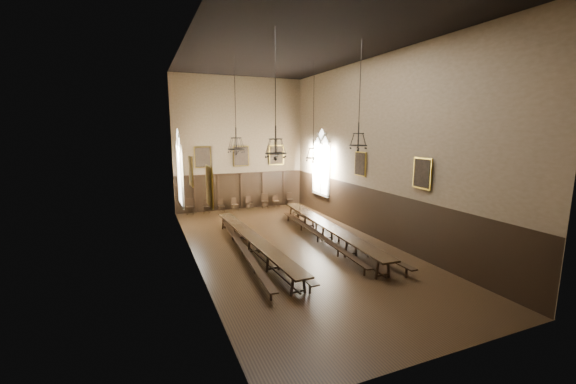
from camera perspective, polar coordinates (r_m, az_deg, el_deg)
floor at (r=16.98m, az=0.62°, el=-8.85°), size 9.00×18.00×0.02m
ceiling at (r=16.45m, az=0.68°, el=22.41°), size 9.00×18.00×0.02m
wall_back at (r=24.62m, az=-7.73°, el=7.65°), size 9.00×0.02×9.00m
wall_front at (r=8.62m, az=25.04°, el=2.51°), size 9.00×0.02×9.00m
wall_left at (r=14.91m, az=-15.58°, el=5.88°), size 0.02×18.00×9.00m
wall_right at (r=18.35m, az=13.79°, el=6.67°), size 0.02×18.00×9.00m
wainscot_panelling at (r=16.61m, az=0.63°, el=-4.74°), size 9.00×18.00×2.50m
table_left at (r=16.04m, az=-5.59°, el=-8.56°), size 1.13×9.89×0.77m
table_right at (r=17.86m, az=6.35°, el=-6.51°), size 1.43×10.77×0.84m
bench_left_outer at (r=15.96m, az=-7.48°, el=-9.09°), size 0.84×9.79×0.44m
bench_left_inner at (r=16.46m, az=-4.39°, el=-8.37°), size 0.65×10.44×0.47m
bench_right_inner at (r=17.60m, az=4.79°, el=-7.24°), size 0.78×9.42×0.42m
bench_right_outer at (r=17.78m, az=8.22°, el=-7.05°), size 0.57×10.28×0.46m
chair_0 at (r=24.09m, az=-15.55°, el=-2.73°), size 0.51×0.51×1.04m
chair_1 at (r=24.15m, az=-12.98°, el=-2.68°), size 0.51×0.52×0.91m
chair_2 at (r=24.35m, az=-10.73°, el=-2.53°), size 0.42×0.42×0.86m
chair_3 at (r=24.54m, az=-8.60°, el=-2.36°), size 0.45×0.45×0.87m
chair_4 at (r=24.89m, az=-6.29°, el=-2.14°), size 0.42×0.42×0.87m
chair_5 at (r=25.13m, az=-3.77°, el=-1.88°), size 0.54×0.54×1.01m
chair_6 at (r=25.40m, az=-1.94°, el=-1.83°), size 0.39×0.39×0.87m
chair_7 at (r=25.84m, az=0.32°, el=-1.57°), size 0.46×0.46×0.94m
chandelier_back_left at (r=17.78m, az=-8.36°, el=7.82°), size 0.86×0.86×4.62m
chandelier_back_right at (r=19.11m, az=4.09°, el=6.60°), size 0.81×0.81×5.16m
chandelier_front_left at (r=12.95m, az=-2.00°, el=7.63°), size 0.81×0.81×4.51m
chandelier_front_right at (r=14.88m, az=11.29°, el=8.64°), size 0.75×0.75×4.28m
portrait_back_0 at (r=24.00m, az=-13.64°, el=5.49°), size 1.10×0.12×1.40m
portrait_back_1 at (r=24.54m, az=-7.61°, el=5.78°), size 1.10×0.12×1.40m
portrait_back_2 at (r=25.34m, az=-1.89°, el=5.99°), size 1.10×0.12×1.40m
portrait_left_0 at (r=15.98m, az=-15.44°, el=3.26°), size 0.12×1.00×1.30m
portrait_left_1 at (r=11.57m, az=-12.57°, el=0.91°), size 0.12×1.00×1.30m
portrait_right_0 at (r=19.14m, az=11.61°, el=4.48°), size 0.12×1.00×1.30m
portrait_right_1 at (r=15.65m, az=20.87°, el=2.82°), size 0.12×1.00×1.30m
window_right at (r=23.04m, az=5.39°, el=4.80°), size 0.20×2.20×4.60m
window_left at (r=20.46m, az=-17.16°, el=3.74°), size 0.20×2.20×4.60m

